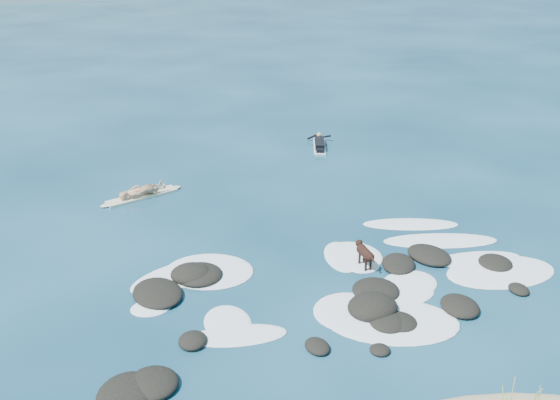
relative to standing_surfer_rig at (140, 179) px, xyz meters
name	(u,v)px	position (x,y,z in m)	size (l,w,h in m)	color
ground	(326,275)	(4.95, -7.79, -0.78)	(160.00, 160.00, 0.00)	#0A2642
reef_rocks	(304,299)	(3.77, -9.06, -0.68)	(13.45, 6.76, 0.64)	black
breaking_foam	(357,279)	(5.76, -8.31, -0.77)	(13.41, 8.03, 0.12)	white
standing_surfer_rig	(140,179)	(0.00, 0.00, 0.00)	(3.38, 1.53, 1.98)	beige
paddling_surfer_rig	(319,144)	(8.94, 3.72, -0.62)	(1.53, 2.70, 0.47)	white
dog	(365,252)	(6.26, -7.69, -0.25)	(0.35, 1.27, 0.80)	black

